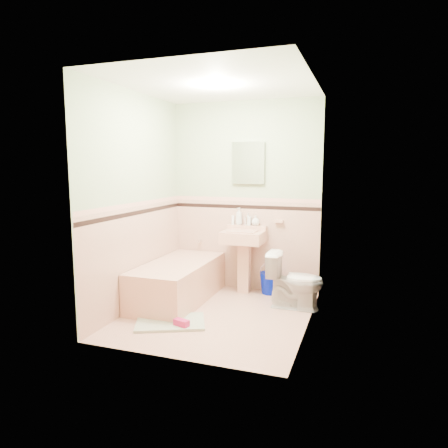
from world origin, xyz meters
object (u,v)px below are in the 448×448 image
(soap_bottle_mid, at_px, (248,219))
(shoe, at_px, (181,323))
(sink, at_px, (243,263))
(toilet, at_px, (295,281))
(soap_bottle_left, at_px, (239,216))
(medicine_cabinet, at_px, (248,163))
(bathtub, at_px, (178,283))
(bucket, at_px, (270,283))
(soap_bottle_right, at_px, (256,220))

(soap_bottle_mid, bearing_deg, shoe, -100.35)
(sink, relative_size, soap_bottle_mid, 5.05)
(soap_bottle_mid, bearing_deg, toilet, -35.29)
(soap_bottle_left, bearing_deg, medicine_cabinet, 14.74)
(bathtub, relative_size, sink, 1.82)
(soap_bottle_left, distance_m, soap_bottle_mid, 0.13)
(bucket, height_order, shoe, bucket)
(bathtub, height_order, bucket, bathtub)
(soap_bottle_mid, relative_size, shoe, 1.00)
(bucket, bearing_deg, toilet, -48.75)
(soap_bottle_mid, relative_size, bucket, 0.59)
(sink, bearing_deg, medicine_cabinet, 90.00)
(sink, distance_m, soap_bottle_left, 0.62)
(sink, relative_size, soap_bottle_left, 3.64)
(soap_bottle_left, bearing_deg, sink, -57.64)
(soap_bottle_left, relative_size, soap_bottle_right, 1.69)
(soap_bottle_mid, distance_m, toilet, 1.09)
(bucket, xyz_separation_m, shoe, (-0.60, -1.45, -0.08))
(sink, bearing_deg, soap_bottle_left, 122.36)
(toilet, bearing_deg, shoe, 134.75)
(bucket, bearing_deg, sink, -160.65)
(soap_bottle_right, distance_m, bucket, 0.84)
(soap_bottle_mid, xyz_separation_m, bucket, (0.33, -0.06, -0.83))
(bathtub, xyz_separation_m, soap_bottle_right, (0.79, 0.71, 0.72))
(sink, relative_size, soap_bottle_right, 6.13)
(sink, height_order, soap_bottle_right, soap_bottle_right)
(soap_bottle_left, height_order, soap_bottle_mid, soap_bottle_left)
(soap_bottle_mid, bearing_deg, medicine_cabinet, 114.72)
(bathtub, relative_size, shoe, 9.19)
(soap_bottle_right, bearing_deg, bathtub, -138.23)
(bathtub, height_order, shoe, bathtub)
(medicine_cabinet, relative_size, soap_bottle_left, 2.39)
(sink, xyz_separation_m, bucket, (0.34, 0.12, -0.27))
(sink, distance_m, toilet, 0.81)
(bucket, bearing_deg, medicine_cabinet, 165.07)
(bathtub, xyz_separation_m, medicine_cabinet, (0.68, 0.74, 1.47))
(sink, distance_m, medicine_cabinet, 1.30)
(medicine_cabinet, distance_m, bucket, 1.60)
(toilet, height_order, shoe, toilet)
(soap_bottle_left, distance_m, toilet, 1.19)
(bathtub, relative_size, toilet, 2.27)
(bathtub, xyz_separation_m, bucket, (1.02, 0.65, -0.09))
(bucket, relative_size, shoe, 1.70)
(bucket, bearing_deg, soap_bottle_mid, 169.46)
(bathtub, distance_m, soap_bottle_mid, 1.24)
(soap_bottle_right, xyz_separation_m, shoe, (-0.38, -1.51, -0.89))
(bathtub, distance_m, soap_bottle_right, 1.29)
(soap_bottle_left, bearing_deg, soap_bottle_mid, 0.00)
(medicine_cabinet, distance_m, soap_bottle_right, 0.76)
(soap_bottle_mid, xyz_separation_m, shoe, (-0.28, -1.51, -0.90))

